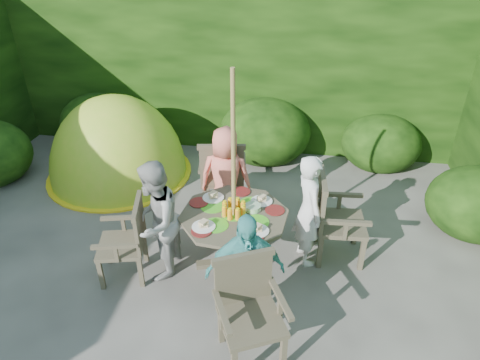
# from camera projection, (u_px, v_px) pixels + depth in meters

# --- Properties ---
(ground) EXTENTS (60.00, 60.00, 0.00)m
(ground) POSITION_uv_depth(u_px,v_px,m) (168.00, 303.00, 4.26)
(ground) COLOR #4B4843
(ground) RESTS_ON ground
(hedge_enclosure) EXTENTS (9.00, 9.00, 2.50)m
(hedge_enclosure) POSITION_uv_depth(u_px,v_px,m) (194.00, 134.00, 4.75)
(hedge_enclosure) COLOR black
(hedge_enclosure) RESTS_ON ground
(patio_table) EXTENTS (1.45, 1.45, 0.81)m
(patio_table) POSITION_uv_depth(u_px,v_px,m) (234.00, 222.00, 4.47)
(patio_table) COLOR #3D3728
(patio_table) RESTS_ON ground
(parasol_pole) EXTENTS (0.05, 0.05, 2.20)m
(parasol_pole) POSITION_uv_depth(u_px,v_px,m) (234.00, 179.00, 4.20)
(parasol_pole) COLOR olive
(parasol_pole) RESTS_ON ground
(garden_chair_right) EXTENTS (0.56, 0.62, 0.97)m
(garden_chair_right) POSITION_uv_depth(u_px,v_px,m) (334.00, 217.00, 4.64)
(garden_chair_right) COLOR #3D3728
(garden_chair_right) RESTS_ON ground
(garden_chair_left) EXTENTS (0.57, 0.61, 0.86)m
(garden_chair_left) POSITION_uv_depth(u_px,v_px,m) (128.00, 240.00, 4.39)
(garden_chair_left) COLOR #3D3728
(garden_chair_left) RESTS_ON ground
(garden_chair_back) EXTENTS (0.66, 0.61, 0.98)m
(garden_chair_back) POSITION_uv_depth(u_px,v_px,m) (223.00, 175.00, 5.42)
(garden_chair_back) COLOR #3D3728
(garden_chair_back) RESTS_ON ground
(garden_chair_front) EXTENTS (0.70, 0.67, 0.91)m
(garden_chair_front) POSITION_uv_depth(u_px,v_px,m) (249.00, 308.00, 3.57)
(garden_chair_front) COLOR #3D3728
(garden_chair_front) RESTS_ON ground
(child_right) EXTENTS (0.45, 0.55, 1.29)m
(child_right) POSITION_uv_depth(u_px,v_px,m) (309.00, 210.00, 4.52)
(child_right) COLOR silver
(child_right) RESTS_ON ground
(child_left) EXTENTS (0.50, 0.64, 1.32)m
(child_left) POSITION_uv_depth(u_px,v_px,m) (156.00, 222.00, 4.33)
(child_left) COLOR #A0A09B
(child_left) RESTS_ON ground
(child_back) EXTENTS (0.63, 0.42, 1.29)m
(child_back) POSITION_uv_depth(u_px,v_px,m) (226.00, 178.00, 5.11)
(child_back) COLOR #EE7562
(child_back) RESTS_ON ground
(child_front) EXTENTS (0.77, 0.49, 1.22)m
(child_front) POSITION_uv_depth(u_px,v_px,m) (245.00, 272.00, 3.77)
(child_front) COLOR #49ABA6
(child_front) RESTS_ON ground
(dome_tent) EXTENTS (2.44, 2.44, 2.43)m
(dome_tent) POSITION_uv_depth(u_px,v_px,m) (121.00, 174.00, 6.49)
(dome_tent) COLOR #9ECF27
(dome_tent) RESTS_ON ground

